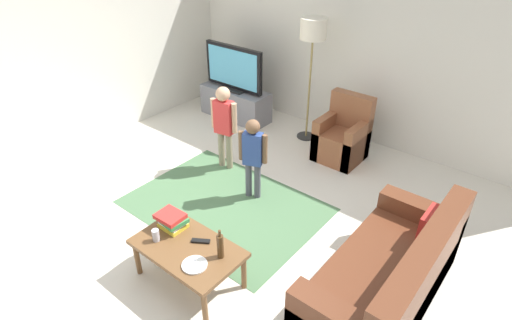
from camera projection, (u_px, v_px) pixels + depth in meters
ground at (221, 233)px, 4.50m from camera, size 7.80×7.80×0.00m
wall_back at (364, 48)px, 5.78m from camera, size 6.00×0.12×2.70m
wall_left at (49, 57)px, 5.41m from camera, size 0.12×6.00×2.70m
area_rug at (225, 205)px, 4.92m from camera, size 2.20×1.60×0.01m
tv_stand at (235, 104)px, 6.87m from camera, size 1.20×0.44×0.50m
tv at (234, 69)px, 6.55m from camera, size 1.10×0.28×0.71m
couch at (391, 280)px, 3.56m from camera, size 0.80×1.80×0.86m
armchair at (343, 138)px, 5.73m from camera, size 0.60×0.60×0.90m
floor_lamp at (313, 36)px, 5.59m from camera, size 0.36×0.36×1.78m
child_near_tv at (224, 121)px, 5.31m from camera, size 0.38×0.18×1.15m
child_center at (253, 152)px, 4.77m from camera, size 0.33×0.19×1.03m
coffee_table at (188, 251)px, 3.75m from camera, size 1.00×0.60×0.42m
book_stack at (172, 220)px, 3.91m from camera, size 0.28×0.24×0.16m
bottle at (220, 246)px, 3.55m from camera, size 0.06×0.06×0.30m
tv_remote at (201, 241)px, 3.77m from camera, size 0.17×0.13×0.02m
soda_can at (156, 235)px, 3.76m from camera, size 0.07×0.07×0.12m
plate at (195, 265)px, 3.52m from camera, size 0.22×0.22×0.02m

